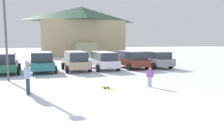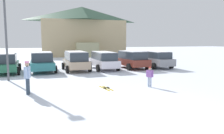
{
  "view_description": "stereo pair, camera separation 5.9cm",
  "coord_description": "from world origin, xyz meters",
  "px_view_note": "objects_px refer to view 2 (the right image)",
  "views": [
    {
      "loc": [
        -3.94,
        -7.94,
        2.65
      ],
      "look_at": [
        0.75,
        5.56,
        0.94
      ],
      "focal_mm": 35.0,
      "sensor_mm": 36.0,
      "label": 1
    },
    {
      "loc": [
        -3.88,
        -7.96,
        2.65
      ],
      "look_at": [
        0.75,
        5.56,
        0.94
      ],
      "focal_mm": 35.0,
      "sensor_mm": 36.0,
      "label": 2
    }
  ],
  "objects_px": {
    "parked_grey_wagon": "(155,59)",
    "skier_child_in_purple_jacket": "(150,76)",
    "lamp_post": "(6,30)",
    "parked_green_coupe": "(6,63)",
    "ski_lodge": "(82,31)",
    "parked_maroon_van": "(132,59)",
    "parked_beige_suv": "(76,60)",
    "skier_adult_in_blue_parka": "(27,76)",
    "pair_of_skis": "(106,88)",
    "parked_teal_hatchback": "(42,62)",
    "parked_white_suv": "(104,60)"
  },
  "relations": [
    {
      "from": "parked_teal_hatchback",
      "to": "parked_beige_suv",
      "type": "height_order",
      "value": "parked_beige_suv"
    },
    {
      "from": "parked_white_suv",
      "to": "skier_child_in_purple_jacket",
      "type": "xyz_separation_m",
      "value": [
        0.24,
        -8.45,
        -0.24
      ]
    },
    {
      "from": "parked_teal_hatchback",
      "to": "parked_grey_wagon",
      "type": "height_order",
      "value": "parked_teal_hatchback"
    },
    {
      "from": "parked_beige_suv",
      "to": "skier_adult_in_blue_parka",
      "type": "xyz_separation_m",
      "value": [
        -3.73,
        -7.92,
        0.01
      ]
    },
    {
      "from": "parked_green_coupe",
      "to": "lamp_post",
      "type": "bearing_deg",
      "value": -81.6
    },
    {
      "from": "parked_beige_suv",
      "to": "ski_lodge",
      "type": "bearing_deg",
      "value": 77.12
    },
    {
      "from": "parked_teal_hatchback",
      "to": "parked_beige_suv",
      "type": "bearing_deg",
      "value": -7.07
    },
    {
      "from": "parked_white_suv",
      "to": "skier_child_in_purple_jacket",
      "type": "distance_m",
      "value": 8.46
    },
    {
      "from": "lamp_post",
      "to": "parked_green_coupe",
      "type": "bearing_deg",
      "value": 98.4
    },
    {
      "from": "ski_lodge",
      "to": "pair_of_skis",
      "type": "height_order",
      "value": "ski_lodge"
    },
    {
      "from": "lamp_post",
      "to": "parked_maroon_van",
      "type": "bearing_deg",
      "value": 18.05
    },
    {
      "from": "ski_lodge",
      "to": "parked_green_coupe",
      "type": "distance_m",
      "value": 23.15
    },
    {
      "from": "parked_green_coupe",
      "to": "skier_child_in_purple_jacket",
      "type": "xyz_separation_m",
      "value": [
        8.54,
        -8.72,
        -0.18
      ]
    },
    {
      "from": "parked_teal_hatchback",
      "to": "parked_maroon_van",
      "type": "xyz_separation_m",
      "value": [
        8.31,
        -0.41,
        0.05
      ]
    },
    {
      "from": "pair_of_skis",
      "to": "skier_child_in_purple_jacket",
      "type": "bearing_deg",
      "value": -9.23
    },
    {
      "from": "ski_lodge",
      "to": "parked_maroon_van",
      "type": "distance_m",
      "value": 21.1
    },
    {
      "from": "ski_lodge",
      "to": "skier_adult_in_blue_parka",
      "type": "xyz_separation_m",
      "value": [
        -8.47,
        -28.65,
        -3.52
      ]
    },
    {
      "from": "parked_beige_suv",
      "to": "skier_child_in_purple_jacket",
      "type": "distance_m",
      "value": 8.82
    },
    {
      "from": "parked_beige_suv",
      "to": "parked_white_suv",
      "type": "xyz_separation_m",
      "value": [
        2.61,
        0.12,
        -0.03
      ]
    },
    {
      "from": "parked_teal_hatchback",
      "to": "parked_grey_wagon",
      "type": "distance_m",
      "value": 10.83
    },
    {
      "from": "parked_maroon_van",
      "to": "skier_child_in_purple_jacket",
      "type": "height_order",
      "value": "parked_maroon_van"
    },
    {
      "from": "skier_child_in_purple_jacket",
      "to": "pair_of_skis",
      "type": "bearing_deg",
      "value": 170.77
    },
    {
      "from": "parked_beige_suv",
      "to": "pair_of_skis",
      "type": "xyz_separation_m",
      "value": [
        0.34,
        -7.93,
        -0.91
      ]
    },
    {
      "from": "parked_green_coupe",
      "to": "parked_teal_hatchback",
      "type": "distance_m",
      "value": 2.83
    },
    {
      "from": "parked_green_coupe",
      "to": "parked_maroon_van",
      "type": "distance_m",
      "value": 11.14
    },
    {
      "from": "parked_maroon_van",
      "to": "skier_child_in_purple_jacket",
      "type": "bearing_deg",
      "value": -107.39
    },
    {
      "from": "ski_lodge",
      "to": "lamp_post",
      "type": "height_order",
      "value": "ski_lodge"
    },
    {
      "from": "parked_beige_suv",
      "to": "parked_maroon_van",
      "type": "xyz_separation_m",
      "value": [
        5.45,
        -0.06,
        -0.02
      ]
    },
    {
      "from": "ski_lodge",
      "to": "lamp_post",
      "type": "distance_m",
      "value": 26.19
    },
    {
      "from": "ski_lodge",
      "to": "parked_beige_suv",
      "type": "bearing_deg",
      "value": -102.88
    },
    {
      "from": "skier_child_in_purple_jacket",
      "to": "skier_adult_in_blue_parka",
      "type": "distance_m",
      "value": 6.61
    },
    {
      "from": "parked_green_coupe",
      "to": "parked_maroon_van",
      "type": "bearing_deg",
      "value": -2.26
    },
    {
      "from": "parked_maroon_van",
      "to": "pair_of_skis",
      "type": "height_order",
      "value": "parked_maroon_van"
    },
    {
      "from": "skier_child_in_purple_jacket",
      "to": "lamp_post",
      "type": "bearing_deg",
      "value": 148.75
    },
    {
      "from": "parked_beige_suv",
      "to": "parked_maroon_van",
      "type": "height_order",
      "value": "parked_beige_suv"
    },
    {
      "from": "parked_beige_suv",
      "to": "parked_maroon_van",
      "type": "relative_size",
      "value": 1.0
    },
    {
      "from": "parked_beige_suv",
      "to": "parked_grey_wagon",
      "type": "relative_size",
      "value": 0.9
    },
    {
      "from": "parked_white_suv",
      "to": "skier_adult_in_blue_parka",
      "type": "relative_size",
      "value": 2.87
    },
    {
      "from": "parked_teal_hatchback",
      "to": "parked_maroon_van",
      "type": "relative_size",
      "value": 1.11
    },
    {
      "from": "parked_green_coupe",
      "to": "parked_maroon_van",
      "type": "height_order",
      "value": "parked_maroon_van"
    },
    {
      "from": "parked_beige_suv",
      "to": "pair_of_skis",
      "type": "bearing_deg",
      "value": -87.52
    },
    {
      "from": "pair_of_skis",
      "to": "lamp_post",
      "type": "distance_m",
      "value": 7.77
    },
    {
      "from": "parked_maroon_van",
      "to": "lamp_post",
      "type": "height_order",
      "value": "lamp_post"
    },
    {
      "from": "parked_white_suv",
      "to": "skier_adult_in_blue_parka",
      "type": "distance_m",
      "value": 10.24
    },
    {
      "from": "parked_grey_wagon",
      "to": "skier_child_in_purple_jacket",
      "type": "bearing_deg",
      "value": -121.75
    },
    {
      "from": "parked_white_suv",
      "to": "lamp_post",
      "type": "distance_m",
      "value": 8.87
    },
    {
      "from": "parked_green_coupe",
      "to": "parked_grey_wagon",
      "type": "bearing_deg",
      "value": -1.94
    },
    {
      "from": "parked_beige_suv",
      "to": "lamp_post",
      "type": "height_order",
      "value": "lamp_post"
    },
    {
      "from": "parked_green_coupe",
      "to": "lamp_post",
      "type": "distance_m",
      "value": 4.66
    },
    {
      "from": "parked_white_suv",
      "to": "skier_adult_in_blue_parka",
      "type": "bearing_deg",
      "value": -128.29
    }
  ]
}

